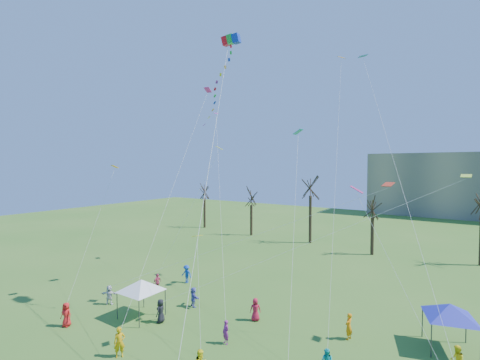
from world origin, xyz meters
The scene contains 6 objects.
bare_tree_row centered at (3.29, 36.10, 6.94)m, with size 68.69×8.70×11.44m.
big_box_kite centered at (-4.02, 8.56, 18.14)m, with size 3.44×6.53×23.24m.
canopy_tent_white centered at (-8.81, 4.49, 2.53)m, with size 3.98×3.98×2.98m.
canopy_tent_blue centered at (11.52, 12.41, 2.57)m, with size 3.89×3.89×3.03m.
festival_crowd centered at (-1.56, 5.59, 0.85)m, with size 27.09×12.95×1.85m.
small_kites_aloft centered at (-0.04, 11.57, 13.60)m, with size 26.53×19.90×31.76m.
Camera 1 is at (12.00, -12.68, 11.88)m, focal length 25.00 mm.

